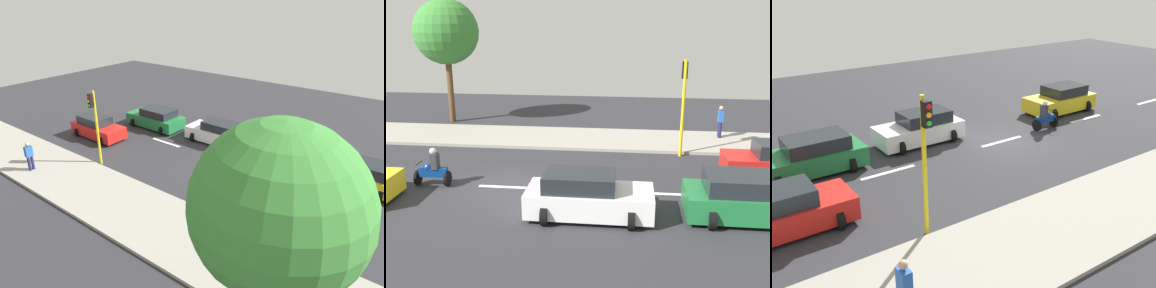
% 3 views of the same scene
% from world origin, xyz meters
% --- Properties ---
extents(ground_plane, '(40.00, 60.00, 0.10)m').
position_xyz_m(ground_plane, '(0.00, 0.00, -0.05)').
color(ground_plane, '#2D2D33').
extents(sidewalk, '(4.00, 60.00, 0.15)m').
position_xyz_m(sidewalk, '(7.00, 0.00, 0.07)').
color(sidewalk, '#9E998E').
rests_on(sidewalk, ground).
extents(lane_stripe_north, '(0.20, 2.40, 0.01)m').
position_xyz_m(lane_stripe_north, '(0.00, -6.00, 0.01)').
color(lane_stripe_north, white).
rests_on(lane_stripe_north, ground).
extents(lane_stripe_mid, '(0.20, 2.40, 0.01)m').
position_xyz_m(lane_stripe_mid, '(0.00, 0.00, 0.01)').
color(lane_stripe_mid, white).
rests_on(lane_stripe_mid, ground).
extents(car_green, '(2.37, 4.37, 1.52)m').
position_xyz_m(car_green, '(-1.79, -8.52, 0.71)').
color(car_green, '#1E7238').
rests_on(car_green, ground).
extents(car_white, '(2.20, 4.14, 1.52)m').
position_xyz_m(car_white, '(-2.18, -3.24, 0.71)').
color(car_white, white).
rests_on(car_white, ground).
extents(motorcycle, '(0.60, 1.30, 1.53)m').
position_xyz_m(motorcycle, '(-0.12, 2.97, 0.64)').
color(motorcycle, black).
rests_on(motorcycle, ground).
extents(pedestrian_near_signal, '(0.40, 0.24, 1.69)m').
position_xyz_m(pedestrian_near_signal, '(7.80, -9.32, 1.06)').
color(pedestrian_near_signal, '#1E1E4C').
rests_on(pedestrian_near_signal, sidewalk).
extents(traffic_light_corner, '(0.49, 0.24, 4.50)m').
position_xyz_m(traffic_light_corner, '(4.85, -6.98, 2.93)').
color(traffic_light_corner, yellow).
rests_on(traffic_light_corner, ground).
extents(street_tree_center, '(3.82, 3.82, 7.34)m').
position_xyz_m(street_tree_center, '(10.27, 6.33, 5.40)').
color(street_tree_center, brown).
rests_on(street_tree_center, ground).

